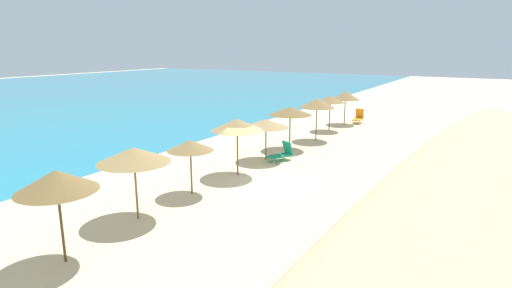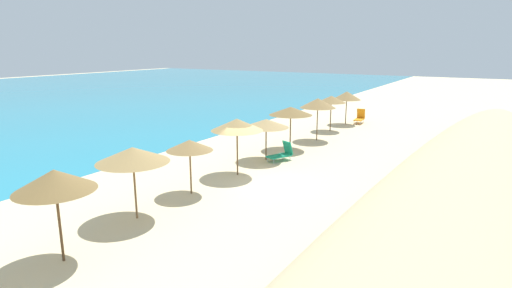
% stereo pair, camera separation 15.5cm
% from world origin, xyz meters
% --- Properties ---
extents(ground_plane, '(160.00, 160.00, 0.00)m').
position_xyz_m(ground_plane, '(0.00, 0.00, 0.00)').
color(ground_plane, beige).
extents(dune_ridge, '(53.46, 7.44, 2.00)m').
position_xyz_m(dune_ridge, '(-2.79, -8.72, 1.00)').
color(dune_ridge, '#C9B586').
rests_on(dune_ridge, ground_plane).
extents(beach_umbrella_2, '(2.29, 2.29, 2.83)m').
position_xyz_m(beach_umbrella_2, '(-9.55, 0.89, 2.51)').
color(beach_umbrella_2, brown).
rests_on(beach_umbrella_2, ground_plane).
extents(beach_umbrella_3, '(2.63, 2.63, 2.71)m').
position_xyz_m(beach_umbrella_3, '(-6.19, 1.39, 2.43)').
color(beach_umbrella_3, brown).
rests_on(beach_umbrella_3, ground_plane).
extents(beach_umbrella_4, '(1.98, 1.98, 2.39)m').
position_xyz_m(beach_umbrella_4, '(-3.08, 1.37, 2.15)').
color(beach_umbrella_4, brown).
rests_on(beach_umbrella_4, ground_plane).
extents(beach_umbrella_5, '(2.54, 2.54, 2.83)m').
position_xyz_m(beach_umbrella_5, '(0.20, 1.13, 2.53)').
color(beach_umbrella_5, brown).
rests_on(beach_umbrella_5, ground_plane).
extents(beach_umbrella_6, '(2.53, 2.53, 2.33)m').
position_xyz_m(beach_umbrella_6, '(3.38, 1.31, 2.09)').
color(beach_umbrella_6, brown).
rests_on(beach_umbrella_6, ground_plane).
extents(beach_umbrella_7, '(2.65, 2.65, 2.65)m').
position_xyz_m(beach_umbrella_7, '(6.36, 1.26, 2.39)').
color(beach_umbrella_7, brown).
rests_on(beach_umbrella_7, ground_plane).
extents(beach_umbrella_8, '(2.40, 2.40, 2.87)m').
position_xyz_m(beach_umbrella_8, '(9.56, 0.82, 2.55)').
color(beach_umbrella_8, brown).
rests_on(beach_umbrella_8, ground_plane).
extents(beach_umbrella_9, '(2.18, 2.18, 2.66)m').
position_xyz_m(beach_umbrella_9, '(13.18, 1.23, 2.39)').
color(beach_umbrella_9, brown).
rests_on(beach_umbrella_9, ground_plane).
extents(beach_umbrella_10, '(2.28, 2.28, 2.71)m').
position_xyz_m(beach_umbrella_10, '(16.37, 1.11, 2.37)').
color(beach_umbrella_10, brown).
rests_on(beach_umbrella_10, ground_plane).
extents(lounge_chair_0, '(1.62, 1.19, 1.05)m').
position_xyz_m(lounge_chair_0, '(3.71, 0.48, 0.41)').
color(lounge_chair_0, '#199972').
rests_on(lounge_chair_0, ground_plane).
extents(lounge_chair_2, '(1.47, 0.78, 1.17)m').
position_xyz_m(lounge_chair_2, '(17.48, 0.28, 0.48)').
color(lounge_chair_2, orange).
rests_on(lounge_chair_2, ground_plane).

